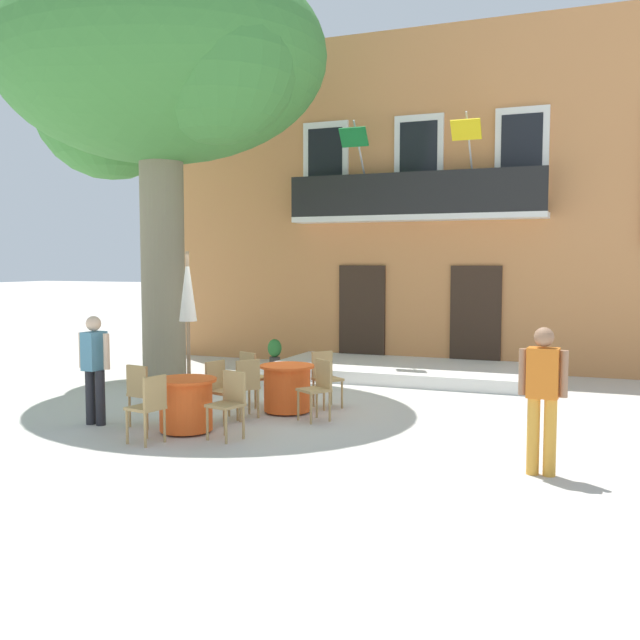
{
  "coord_description": "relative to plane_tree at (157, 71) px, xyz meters",
  "views": [
    {
      "loc": [
        5.0,
        -10.92,
        2.39
      ],
      "look_at": [
        -0.03,
        1.65,
        1.3
      ],
      "focal_mm": 40.83,
      "sensor_mm": 36.0,
      "label": 1
    }
  ],
  "objects": [
    {
      "name": "ground_plane",
      "position": [
        3.01,
        -0.88,
        -5.96
      ],
      "size": [
        120.0,
        120.0,
        0.0
      ],
      "primitive_type": "plane",
      "color": "beige"
    },
    {
      "name": "building_facade",
      "position": [
        4.01,
        6.1,
        -2.21
      ],
      "size": [
        13.0,
        5.09,
        7.5
      ],
      "color": "#CC844C",
      "rests_on": "ground"
    },
    {
      "name": "entrance_step_platform",
      "position": [
        4.01,
        2.77,
        -5.83
      ],
      "size": [
        5.29,
        2.69,
        0.25
      ],
      "primitive_type": "cube",
      "color": "silver",
      "rests_on": "ground"
    },
    {
      "name": "plane_tree",
      "position": [
        0.0,
        0.0,
        0.0
      ],
      "size": [
        6.48,
        5.69,
        8.03
      ],
      "color": "#7F755B",
      "rests_on": "ground"
    },
    {
      "name": "cafe_table_near_tree",
      "position": [
        3.3,
        -1.42,
        -5.57
      ],
      "size": [
        0.86,
        0.86,
        0.76
      ],
      "color": "#EA561E",
      "rests_on": "ground"
    },
    {
      "name": "cafe_chair_near_tree_0",
      "position": [
        3.97,
        -1.77,
        -5.43
      ],
      "size": [
        0.55,
        0.55,
        0.91
      ],
      "color": "tan",
      "rests_on": "ground"
    },
    {
      "name": "cafe_chair_near_tree_1",
      "position": [
        3.7,
        -0.78,
        -5.43
      ],
      "size": [
        0.56,
        0.56,
        0.91
      ],
      "color": "tan",
      "rests_on": "ground"
    },
    {
      "name": "cafe_chair_near_tree_2",
      "position": [
        2.58,
        -1.2,
        -5.43
      ],
      "size": [
        0.52,
        0.52,
        0.91
      ],
      "color": "tan",
      "rests_on": "ground"
    },
    {
      "name": "cafe_chair_near_tree_3",
      "position": [
        2.89,
        -2.05,
        -5.43
      ],
      "size": [
        0.56,
        0.56,
        0.91
      ],
      "color": "tan",
      "rests_on": "ground"
    },
    {
      "name": "cafe_table_middle",
      "position": [
        2.53,
        -3.16,
        -5.57
      ],
      "size": [
        0.86,
        0.86,
        0.76
      ],
      "color": "#EA561E",
      "rests_on": "ground"
    },
    {
      "name": "cafe_chair_middle_0",
      "position": [
        2.66,
        -2.42,
        -5.43
      ],
      "size": [
        0.49,
        0.49,
        0.91
      ],
      "color": "tan",
      "rests_on": "ground"
    },
    {
      "name": "cafe_chair_middle_1",
      "position": [
        1.78,
        -3.12,
        -5.43
      ],
      "size": [
        0.46,
        0.46,
        0.91
      ],
      "color": "tan",
      "rests_on": "ground"
    },
    {
      "name": "cafe_chair_middle_2",
      "position": [
        2.45,
        -3.91,
        -5.43
      ],
      "size": [
        0.47,
        0.47,
        0.91
      ],
      "color": "tan",
      "rests_on": "ground"
    },
    {
      "name": "cafe_chair_middle_3",
      "position": [
        3.28,
        -3.27,
        -5.43
      ],
      "size": [
        0.48,
        0.48,
        0.91
      ],
      "color": "tan",
      "rests_on": "ground"
    },
    {
      "name": "cafe_umbrella",
      "position": [
        1.82,
        -1.93,
        -4.29
      ],
      "size": [
        0.44,
        0.44,
        2.55
      ],
      "color": "#997A56",
      "rests_on": "ground"
    },
    {
      "name": "ground_planter_left",
      "position": [
        1.01,
        2.94,
        -5.6
      ],
      "size": [
        0.31,
        0.31,
        0.65
      ],
      "color": "#47423D",
      "rests_on": "ground"
    },
    {
      "name": "pedestrian_near_entrance",
      "position": [
        1.05,
        -3.26,
        -5.05
      ],
      "size": [
        0.53,
        0.35,
        1.6
      ],
      "color": "#232328",
      "rests_on": "ground"
    },
    {
      "name": "pedestrian_mid_plaza",
      "position": [
        7.35,
        -3.46,
        -5.01
      ],
      "size": [
        0.53,
        0.24,
        1.67
      ],
      "color": "gold",
      "rests_on": "ground"
    }
  ]
}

